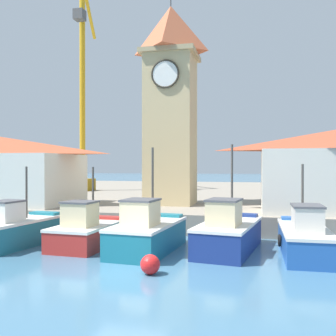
{
  "coord_description": "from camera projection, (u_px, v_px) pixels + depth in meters",
  "views": [
    {
      "loc": [
        4.42,
        -12.82,
        3.68
      ],
      "look_at": [
        -0.6,
        9.17,
        3.5
      ],
      "focal_mm": 42.0,
      "sensor_mm": 36.0,
      "label": 1
    }
  ],
  "objects": [
    {
      "name": "clock_tower",
      "position": [
        171.0,
        99.0,
        25.99
      ],
      "size": [
        3.57,
        3.57,
        14.72
      ],
      "color": "tan",
      "rests_on": "quay_wharf"
    },
    {
      "name": "fishing_boat_left_outer",
      "position": [
        87.0,
        231.0,
        17.61
      ],
      "size": [
        2.39,
        4.21,
        3.59
      ],
      "color": "#AD2823",
      "rests_on": "ground"
    },
    {
      "name": "fishing_boat_left_inner",
      "position": [
        147.0,
        233.0,
        16.63
      ],
      "size": [
        2.54,
        4.93,
        4.44
      ],
      "color": "#196B7F",
      "rests_on": "ground"
    },
    {
      "name": "port_crane_far",
      "position": [
        83.0,
        111.0,
        39.71
      ],
      "size": [
        2.6,
        8.07,
        21.39
      ],
      "color": "#976E11",
      "rests_on": "quay_wharf"
    },
    {
      "name": "fishing_boat_far_left",
      "position": [
        18.0,
        229.0,
        17.84
      ],
      "size": [
        2.37,
        4.51,
        3.6
      ],
      "color": "#196B7F",
      "rests_on": "ground"
    },
    {
      "name": "quay_wharf",
      "position": [
        213.0,
        196.0,
        40.0
      ],
      "size": [
        120.0,
        40.0,
        1.08
      ],
      "primitive_type": "cube",
      "color": "gray",
      "rests_on": "ground"
    },
    {
      "name": "mooring_buoy",
      "position": [
        150.0,
        264.0,
        13.17
      ],
      "size": [
        0.67,
        0.67,
        0.67
      ],
      "primitive_type": "sphere",
      "color": "red",
      "rests_on": "ground"
    },
    {
      "name": "fishing_boat_mid_left",
      "position": [
        228.0,
        233.0,
        16.71
      ],
      "size": [
        2.8,
        5.27,
        4.59
      ],
      "color": "navy",
      "rests_on": "ground"
    },
    {
      "name": "fishing_boat_center",
      "position": [
        304.0,
        238.0,
        15.93
      ],
      "size": [
        1.95,
        5.24,
        3.71
      ],
      "color": "#2356A8",
      "rests_on": "ground"
    },
    {
      "name": "ground_plane",
      "position": [
        126.0,
        272.0,
        13.51
      ],
      "size": [
        300.0,
        300.0,
        0.0
      ],
      "primitive_type": "plane",
      "color": "teal"
    }
  ]
}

